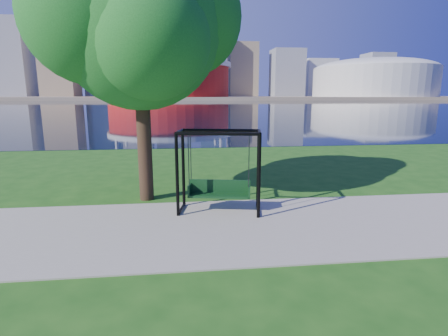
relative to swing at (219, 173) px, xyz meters
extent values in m
plane|color=#1E5114|center=(0.28, -0.63, -1.04)|extent=(900.00, 900.00, 0.00)
cube|color=#9E937F|center=(0.28, -1.13, -1.02)|extent=(120.00, 4.00, 0.03)
cube|color=black|center=(0.28, 101.37, -1.03)|extent=(900.00, 180.00, 0.02)
cube|color=#937F60|center=(0.28, 305.37, -0.04)|extent=(900.00, 228.00, 2.00)
cylinder|color=maroon|center=(-9.72, 234.37, 11.96)|extent=(80.00, 80.00, 22.00)
cylinder|color=silver|center=(-9.72, 234.37, 21.46)|extent=(83.00, 83.00, 3.00)
cylinder|color=silver|center=(23.19, 253.37, 16.96)|extent=(2.00, 2.00, 32.00)
cylinder|color=silver|center=(-42.63, 253.37, 16.96)|extent=(2.00, 2.00, 32.00)
cylinder|color=silver|center=(-42.63, 215.37, 16.96)|extent=(2.00, 2.00, 32.00)
cylinder|color=silver|center=(23.19, 215.37, 16.96)|extent=(2.00, 2.00, 32.00)
cylinder|color=beige|center=(135.28, 234.37, 10.96)|extent=(84.00, 84.00, 20.00)
ellipsoid|color=beige|center=(135.28, 234.37, 19.96)|extent=(84.00, 84.00, 15.12)
cube|color=gray|center=(-139.72, 309.37, 31.96)|extent=(28.00, 28.00, 62.00)
cube|color=#998466|center=(-99.72, 299.37, 44.96)|extent=(26.00, 26.00, 88.00)
cube|color=slate|center=(-69.72, 324.37, 48.46)|extent=(30.00, 24.00, 95.00)
cube|color=gray|center=(-39.72, 304.37, 36.96)|extent=(24.00, 24.00, 72.00)
cube|color=silver|center=(-9.72, 334.37, 40.96)|extent=(32.00, 28.00, 80.00)
cube|color=slate|center=(25.28, 309.37, 29.96)|extent=(22.00, 22.00, 58.00)
cube|color=#998466|center=(55.28, 324.37, 24.96)|extent=(26.00, 26.00, 48.00)
cube|color=gray|center=(95.28, 314.37, 21.96)|extent=(28.00, 24.00, 42.00)
cube|color=silver|center=(135.28, 339.37, 18.96)|extent=(30.00, 26.00, 36.00)
cube|color=gray|center=(185.28, 319.37, 20.96)|extent=(24.00, 24.00, 40.00)
cube|color=#998466|center=(225.28, 334.37, 16.96)|extent=(26.00, 26.00, 32.00)
cylinder|color=black|center=(-1.07, -0.24, 0.01)|extent=(0.10, 0.10, 2.11)
cylinder|color=black|center=(0.91, -0.62, 0.01)|extent=(0.10, 0.10, 2.11)
cylinder|color=black|center=(-0.92, 0.57, 0.01)|extent=(0.10, 0.10, 2.11)
cylinder|color=black|center=(1.06, 0.19, 0.01)|extent=(0.10, 0.10, 2.11)
cylinder|color=black|center=(-0.08, -0.43, 1.07)|extent=(1.99, 0.46, 0.08)
cylinder|color=black|center=(0.07, 0.38, 1.07)|extent=(1.99, 0.46, 0.08)
cylinder|color=black|center=(-0.99, 0.16, 1.07)|extent=(0.23, 0.83, 0.08)
cylinder|color=black|center=(-0.99, 0.16, -0.96)|extent=(0.22, 0.82, 0.07)
cylinder|color=black|center=(0.98, -0.21, 1.07)|extent=(0.23, 0.83, 0.08)
cylinder|color=black|center=(0.98, -0.21, -0.96)|extent=(0.22, 0.82, 0.07)
cube|color=black|center=(0.00, -0.03, -0.58)|extent=(1.65, 0.70, 0.05)
cube|color=black|center=(0.03, 0.15, -0.38)|extent=(1.58, 0.34, 0.35)
cube|color=black|center=(-0.76, 0.12, -0.45)|extent=(0.12, 0.41, 0.31)
cube|color=black|center=(0.76, -0.17, -0.45)|extent=(0.12, 0.41, 0.31)
cylinder|color=#2F2F34|center=(-0.78, -0.05, 0.36)|extent=(0.03, 0.03, 1.33)
cylinder|color=#2F2F34|center=(0.71, -0.33, 0.36)|extent=(0.03, 0.03, 1.33)
cylinder|color=#2F2F34|center=(-0.72, 0.28, 0.36)|extent=(0.03, 0.03, 1.33)
cylinder|color=#2F2F34|center=(0.77, 0.00, 0.36)|extent=(0.03, 0.03, 1.33)
cylinder|color=black|center=(-2.01, 1.40, 0.99)|extent=(0.41, 0.41, 4.06)
sphere|color=#1B5D1E|center=(-2.01, 1.40, 3.76)|extent=(4.43, 4.43, 4.43)
sphere|color=#1B5D1E|center=(-0.81, 1.96, 4.13)|extent=(3.32, 3.32, 3.32)
sphere|color=#1B5D1E|center=(-3.11, 1.03, 3.94)|extent=(3.51, 3.51, 3.51)
sphere|color=#1B5D1E|center=(-1.64, 0.39, 3.30)|extent=(2.95, 2.95, 2.95)
sphere|color=#1B5D1E|center=(-2.56, 2.51, 4.50)|extent=(3.14, 3.14, 3.14)
camera|label=1|loc=(-0.90, -8.71, 1.97)|focal=28.00mm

